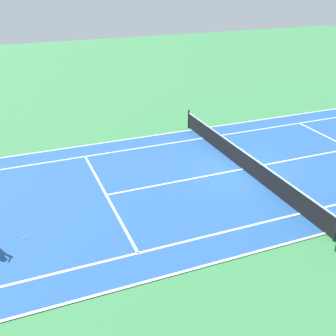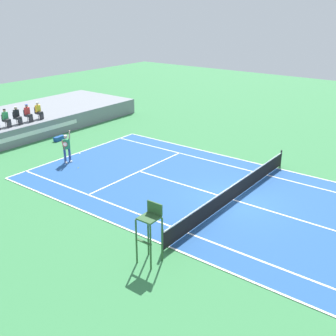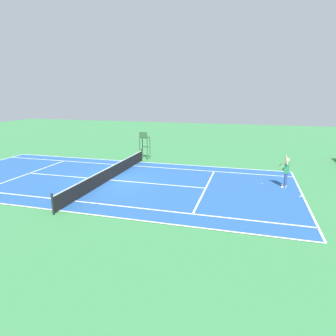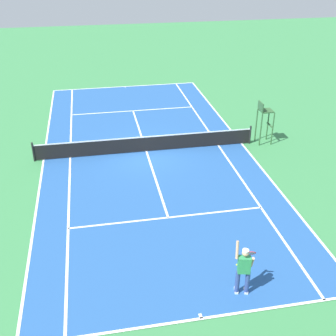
# 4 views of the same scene
# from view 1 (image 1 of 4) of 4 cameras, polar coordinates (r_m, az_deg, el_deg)

# --- Properties ---
(ground_plane) EXTENTS (80.00, 80.00, 0.00)m
(ground_plane) POSITION_cam_1_polar(r_m,az_deg,el_deg) (19.40, 10.14, -0.22)
(ground_plane) COLOR #387F47
(court) EXTENTS (11.08, 23.88, 0.03)m
(court) POSITION_cam_1_polar(r_m,az_deg,el_deg) (19.39, 10.15, -0.19)
(court) COLOR #235193
(court) RESTS_ON ground
(net) EXTENTS (11.98, 0.10, 1.07)m
(net) POSITION_cam_1_polar(r_m,az_deg,el_deg) (19.18, 10.26, 1.18)
(net) COLOR black
(net) RESTS_ON ground
(tennis_ball) EXTENTS (0.07, 0.07, 0.07)m
(tennis_ball) POSITION_cam_1_polar(r_m,az_deg,el_deg) (15.25, -19.08, -9.05)
(tennis_ball) COLOR #D1E533
(tennis_ball) RESTS_ON ground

